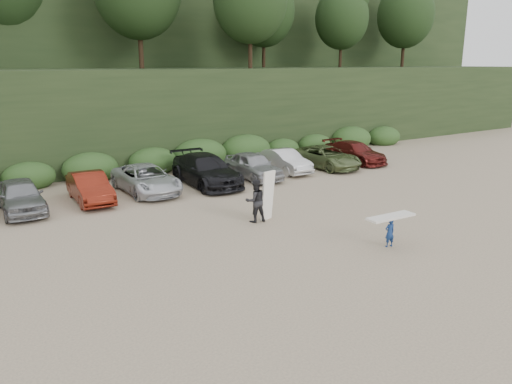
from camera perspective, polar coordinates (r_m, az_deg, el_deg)
ground at (r=17.62m, az=1.59°, el=-6.78°), size 120.00×120.00×0.00m
hillside_backdrop at (r=50.49m, az=-23.69°, el=18.91°), size 90.00×41.50×28.00m
parked_cars at (r=25.21m, az=-16.09°, el=1.00°), size 33.52×6.16×1.63m
child_surfer at (r=18.40m, az=15.08°, el=-3.74°), size 1.96×0.62×1.16m
adult_surfer at (r=20.53m, az=0.06°, el=-0.96°), size 1.36×0.81×2.12m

